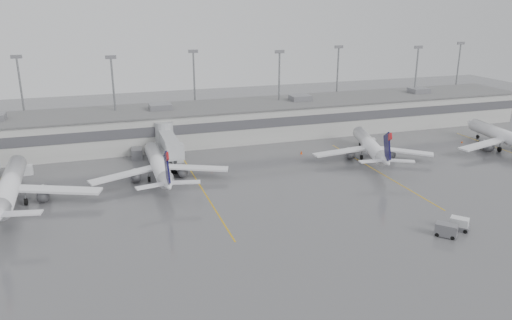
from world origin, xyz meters
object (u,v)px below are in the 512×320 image
object	(u,v)px
jet_far_left	(9,187)
jet_mid_right	(371,146)
jet_far_right	(508,137)
jet_mid_left	(159,165)
baggage_tug	(459,225)

from	to	relation	value
jet_far_left	jet_mid_right	size ratio (longest dim) A/B	1.18
jet_mid_right	jet_far_right	size ratio (longest dim) A/B	0.91
jet_mid_left	jet_mid_right	bearing A→B (deg)	-0.93
jet_far_right	jet_far_left	bearing A→B (deg)	-173.07
jet_mid_right	baggage_tug	world-z (taller)	jet_mid_right
jet_far_left	baggage_tug	xyz separation A→B (m)	(63.68, -30.43, -2.54)
jet_far_left	jet_mid_left	xyz separation A→B (m)	(24.83, 4.92, -0.38)
jet_mid_right	baggage_tug	xyz separation A→B (m)	(-5.53, -34.47, -2.13)
jet_mid_left	jet_far_right	distance (m)	76.79
jet_far_right	baggage_tug	size ratio (longest dim) A/B	9.03
jet_mid_left	jet_far_left	bearing A→B (deg)	-168.60
jet_mid_left	jet_mid_right	world-z (taller)	jet_mid_left
jet_far_right	baggage_tug	distance (m)	48.56
jet_far_left	jet_far_right	world-z (taller)	jet_far_left
jet_far_left	baggage_tug	size ratio (longest dim) A/B	9.70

